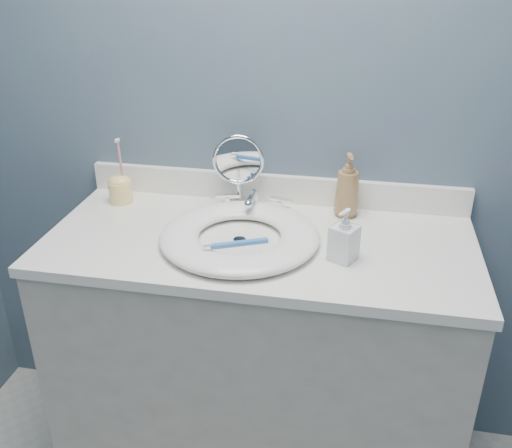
% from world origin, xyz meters
% --- Properties ---
extents(back_wall, '(2.20, 0.02, 2.40)m').
position_xyz_m(back_wall, '(0.00, 1.25, 1.20)').
color(back_wall, '#4B6671').
rests_on(back_wall, ground).
extents(vanity_cabinet, '(1.20, 0.55, 0.85)m').
position_xyz_m(vanity_cabinet, '(0.00, 0.97, 0.42)').
color(vanity_cabinet, '#BBB6AB').
rests_on(vanity_cabinet, ground).
extents(countertop, '(1.22, 0.57, 0.03)m').
position_xyz_m(countertop, '(0.00, 0.97, 0.86)').
color(countertop, white).
rests_on(countertop, vanity_cabinet).
extents(backsplash, '(1.22, 0.02, 0.09)m').
position_xyz_m(backsplash, '(0.00, 1.24, 0.93)').
color(backsplash, white).
rests_on(backsplash, countertop).
extents(basin, '(0.45, 0.45, 0.04)m').
position_xyz_m(basin, '(-0.05, 0.94, 0.90)').
color(basin, white).
rests_on(basin, countertop).
extents(drain, '(0.04, 0.04, 0.01)m').
position_xyz_m(drain, '(-0.05, 0.94, 0.88)').
color(drain, silver).
rests_on(drain, countertop).
extents(faucet, '(0.25, 0.13, 0.07)m').
position_xyz_m(faucet, '(-0.05, 1.14, 0.91)').
color(faucet, silver).
rests_on(faucet, countertop).
extents(makeup_mirror, '(0.16, 0.09, 0.24)m').
position_xyz_m(makeup_mirror, '(-0.10, 1.18, 1.01)').
color(makeup_mirror, silver).
rests_on(makeup_mirror, countertop).
extents(soap_bottle_amber, '(0.09, 0.09, 0.20)m').
position_xyz_m(soap_bottle_amber, '(0.23, 1.18, 0.98)').
color(soap_bottle_amber, olive).
rests_on(soap_bottle_amber, countertop).
extents(soap_bottle_clear, '(0.09, 0.09, 0.14)m').
position_xyz_m(soap_bottle_clear, '(0.24, 0.90, 0.95)').
color(soap_bottle_clear, silver).
rests_on(soap_bottle_clear, countertop).
extents(toothbrush_holder, '(0.07, 0.07, 0.21)m').
position_xyz_m(toothbrush_holder, '(-0.48, 1.14, 0.93)').
color(toothbrush_holder, '#FBDB7D').
rests_on(toothbrush_holder, countertop).
extents(toothbrush_lying, '(0.16, 0.09, 0.02)m').
position_xyz_m(toothbrush_lying, '(-0.04, 0.85, 0.92)').
color(toothbrush_lying, '#346FBA').
rests_on(toothbrush_lying, basin).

